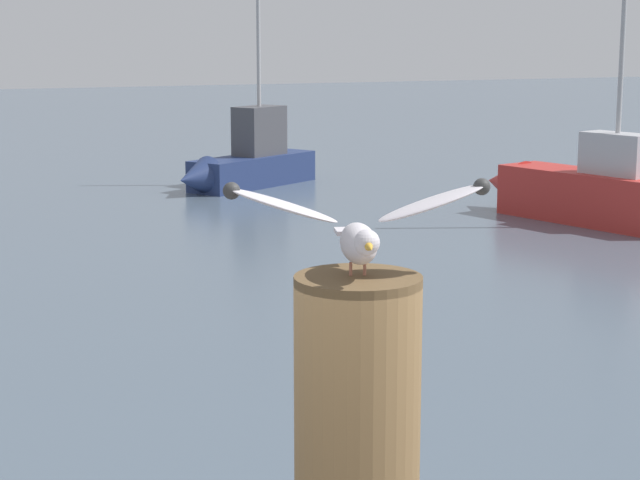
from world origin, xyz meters
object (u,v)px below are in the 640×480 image
at_px(mooring_post, 357,475).
at_px(boat_red, 578,189).
at_px(seagull, 359,227).
at_px(boat_navy, 245,162).

distance_m(mooring_post, boat_red, 16.19).
height_order(seagull, boat_navy, boat_navy).
bearing_deg(boat_navy, seagull, -108.13).
bearing_deg(mooring_post, boat_red, 51.96).
relative_size(mooring_post, boat_red, 0.24).
bearing_deg(boat_navy, boat_red, -57.33).
bearing_deg(seagull, boat_red, 51.97).
relative_size(mooring_post, boat_navy, 0.25).
relative_size(seagull, boat_navy, 0.15).
bearing_deg(boat_red, seagull, -128.03).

